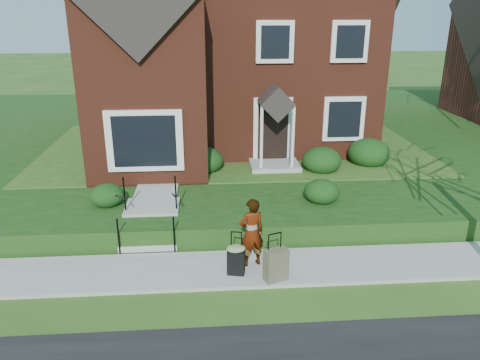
{
  "coord_description": "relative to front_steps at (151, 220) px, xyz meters",
  "views": [
    {
      "loc": [
        -1.03,
        -9.21,
        5.51
      ],
      "look_at": [
        -0.2,
        2.0,
        1.44
      ],
      "focal_mm": 35.0,
      "sensor_mm": 36.0,
      "label": 1
    }
  ],
  "objects": [
    {
      "name": "sidewalk",
      "position": [
        2.5,
        -1.84,
        -0.43
      ],
      "size": [
        60.0,
        1.6,
        0.08
      ],
      "primitive_type": "cube",
      "color": "#9E9B93",
      "rests_on": "ground"
    },
    {
      "name": "suitcase_black",
      "position": [
        2.05,
        -2.12,
        -0.01
      ],
      "size": [
        0.48,
        0.42,
        1.0
      ],
      "rotation": [
        0.0,
        0.0,
        -0.22
      ],
      "color": "black",
      "rests_on": "sidewalk"
    },
    {
      "name": "walkway",
      "position": [
        0.0,
        3.16,
        0.16
      ],
      "size": [
        1.2,
        6.0,
        0.06
      ],
      "primitive_type": "cube",
      "color": "#9E9B93",
      "rests_on": "terrace"
    },
    {
      "name": "suitcase_olive",
      "position": [
        2.88,
        -2.42,
        -0.04
      ],
      "size": [
        0.56,
        0.43,
        1.07
      ],
      "rotation": [
        0.0,
        0.0,
        0.37
      ],
      "color": "brown",
      "rests_on": "sidewalk"
    },
    {
      "name": "main_house",
      "position": [
        2.29,
        7.76,
        4.79
      ],
      "size": [
        10.4,
        10.2,
        9.4
      ],
      "color": "maroon",
      "rests_on": "terrace"
    },
    {
      "name": "terrace",
      "position": [
        6.5,
        9.06,
        -0.17
      ],
      "size": [
        44.0,
        20.0,
        0.6
      ],
      "primitive_type": "cube",
      "color": "#173B10",
      "rests_on": "ground"
    },
    {
      "name": "front_steps",
      "position": [
        0.0,
        0.0,
        0.0
      ],
      "size": [
        1.4,
        2.02,
        1.5
      ],
      "color": "#9E9B93",
      "rests_on": "ground"
    },
    {
      "name": "woman",
      "position": [
        2.42,
        -1.74,
        0.41
      ],
      "size": [
        0.67,
        0.54,
        1.61
      ],
      "primitive_type": "imported",
      "rotation": [
        0.0,
        0.0,
        3.44
      ],
      "color": "#999999",
      "rests_on": "sidewalk"
    },
    {
      "name": "ground",
      "position": [
        2.5,
        -1.84,
        -0.47
      ],
      "size": [
        120.0,
        120.0,
        0.0
      ],
      "primitive_type": "plane",
      "color": "#2D5119",
      "rests_on": "ground"
    },
    {
      "name": "foundation_shrubs",
      "position": [
        3.13,
        3.08,
        0.56
      ],
      "size": [
        10.02,
        4.32,
        0.99
      ],
      "color": "black",
      "rests_on": "terrace"
    }
  ]
}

